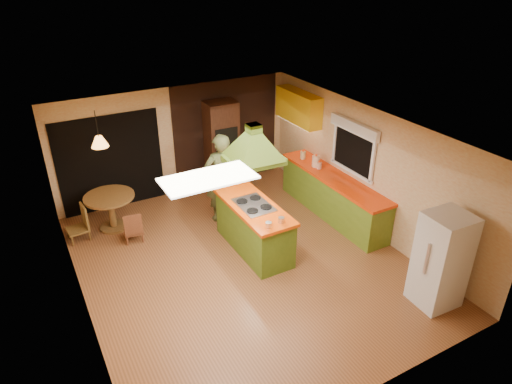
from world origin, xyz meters
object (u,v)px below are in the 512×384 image
man (221,178)px  refrigerator (441,260)px  kitchen_island (254,227)px  dining_table (110,205)px  canister_large (316,161)px  wall_oven (222,146)px

man → refrigerator: 4.43m
man → refrigerator: (1.88, -4.01, -0.15)m
kitchen_island → dining_table: size_ratio=1.91×
dining_table → man: bearing=-19.5°
dining_table → canister_large: (4.19, -1.15, 0.52)m
man → dining_table: size_ratio=1.92×
refrigerator → dining_table: (-4.00, 4.76, -0.28)m
kitchen_island → canister_large: 2.28m
man → wall_oven: bearing=-109.1°
kitchen_island → wall_oven: size_ratio=0.90×
refrigerator → canister_large: size_ratio=6.54×
dining_table → wall_oven: bearing=12.2°
man → canister_large: size_ratio=7.75×
kitchen_island → canister_large: (2.02, 0.90, 0.56)m
kitchen_island → canister_large: size_ratio=7.73×
kitchen_island → man: man is taller
man → dining_table: bearing=-13.0°
wall_oven → kitchen_island: bearing=-101.2°
refrigerator → dining_table: 6.23m
refrigerator → canister_large: refrigerator is taller
kitchen_island → man: 1.38m
wall_oven → canister_large: wall_oven is taller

